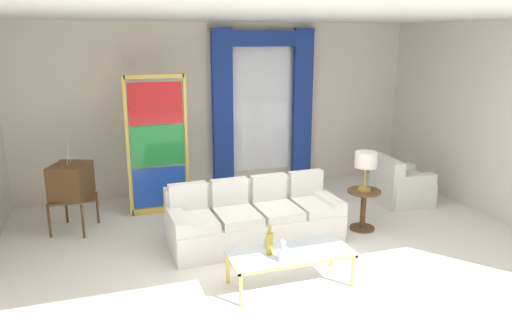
% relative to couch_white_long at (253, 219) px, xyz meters
% --- Properties ---
extents(ground_plane, '(16.00, 16.00, 0.00)m').
position_rel_couch_white_long_xyz_m(ground_plane, '(0.21, -0.56, -0.31)').
color(ground_plane, white).
extents(wall_rear, '(8.00, 0.12, 3.00)m').
position_rel_couch_white_long_xyz_m(wall_rear, '(0.21, 2.50, 1.19)').
color(wall_rear, silver).
rests_on(wall_rear, ground).
extents(wall_right, '(0.12, 7.00, 3.00)m').
position_rel_couch_white_long_xyz_m(wall_right, '(3.87, 0.04, 1.19)').
color(wall_right, silver).
rests_on(wall_right, ground).
extents(ceiling_slab, '(8.00, 7.60, 0.04)m').
position_rel_couch_white_long_xyz_m(ceiling_slab, '(0.21, 0.24, 2.71)').
color(ceiling_slab, white).
extents(curtained_window, '(2.00, 0.17, 2.70)m').
position_rel_couch_white_long_xyz_m(curtained_window, '(0.95, 2.33, 1.44)').
color(curtained_window, white).
rests_on(curtained_window, ground).
extents(couch_white_long, '(2.37, 1.00, 0.86)m').
position_rel_couch_white_long_xyz_m(couch_white_long, '(0.00, 0.00, 0.00)').
color(couch_white_long, white).
rests_on(couch_white_long, ground).
extents(coffee_table, '(1.39, 0.59, 0.41)m').
position_rel_couch_white_long_xyz_m(coffee_table, '(-0.00, -1.33, 0.07)').
color(coffee_table, silver).
rests_on(coffee_table, ground).
extents(bottle_blue_decanter, '(0.10, 0.10, 0.20)m').
position_rel_couch_white_long_xyz_m(bottle_blue_decanter, '(-0.18, -1.12, 0.17)').
color(bottle_blue_decanter, silver).
rests_on(bottle_blue_decanter, coffee_table).
extents(bottle_crystal_tall, '(0.08, 0.08, 0.35)m').
position_rel_couch_white_long_xyz_m(bottle_crystal_tall, '(-0.24, -1.32, 0.25)').
color(bottle_crystal_tall, gold).
rests_on(bottle_crystal_tall, coffee_table).
extents(bottle_amber_squat, '(0.12, 0.12, 0.23)m').
position_rel_couch_white_long_xyz_m(bottle_amber_squat, '(-0.16, -1.50, 0.18)').
color(bottle_amber_squat, silver).
rests_on(bottle_amber_squat, coffee_table).
extents(vintage_tv, '(0.68, 0.73, 1.35)m').
position_rel_couch_white_long_xyz_m(vintage_tv, '(-2.37, 1.14, 0.42)').
color(vintage_tv, brown).
rests_on(vintage_tv, ground).
extents(armchair_white, '(0.87, 0.87, 0.80)m').
position_rel_couch_white_long_xyz_m(armchair_white, '(2.81, 0.68, -0.02)').
color(armchair_white, white).
rests_on(armchair_white, ground).
extents(stained_glass_divider, '(0.95, 0.05, 2.20)m').
position_rel_couch_white_long_xyz_m(stained_glass_divider, '(-1.09, 1.47, 0.75)').
color(stained_glass_divider, gold).
rests_on(stained_glass_divider, ground).
extents(peacock_figurine, '(0.44, 0.60, 0.50)m').
position_rel_couch_white_long_xyz_m(peacock_figurine, '(-0.63, 1.16, -0.09)').
color(peacock_figurine, beige).
rests_on(peacock_figurine, ground).
extents(round_side_table, '(0.48, 0.48, 0.59)m').
position_rel_couch_white_long_xyz_m(round_side_table, '(1.64, -0.14, 0.05)').
color(round_side_table, brown).
rests_on(round_side_table, ground).
extents(table_lamp_brass, '(0.32, 0.32, 0.57)m').
position_rel_couch_white_long_xyz_m(table_lamp_brass, '(1.64, -0.14, 0.72)').
color(table_lamp_brass, '#B29338').
rests_on(table_lamp_brass, round_side_table).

